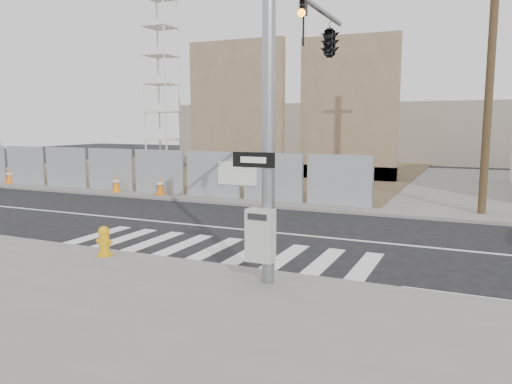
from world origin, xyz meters
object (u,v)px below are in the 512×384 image
at_px(fire_hydrant, 104,241).
at_px(traffic_cone_d, 272,193).
at_px(traffic_cone_b, 116,184).
at_px(signal_pole, 312,63).
at_px(traffic_cone_c, 160,186).
at_px(traffic_cone_a, 9,176).
at_px(crane_tower, 161,43).

bearing_deg(fire_hydrant, traffic_cone_d, 103.83).
bearing_deg(fire_hydrant, traffic_cone_b, 144.84).
bearing_deg(fire_hydrant, signal_pole, 46.10).
relative_size(fire_hydrant, traffic_cone_d, 1.05).
bearing_deg(traffic_cone_c, fire_hydrant, -62.56).
xyz_separation_m(signal_pole, traffic_cone_d, (-3.96, 7.12, -4.32)).
relative_size(traffic_cone_b, traffic_cone_c, 1.00).
bearing_deg(fire_hydrant, traffic_cone_a, 163.70).
distance_m(fire_hydrant, traffic_cone_a, 17.50).
height_order(signal_pole, traffic_cone_a, signal_pole).
distance_m(signal_pole, crane_tower, 26.21).
bearing_deg(fire_hydrant, crane_tower, 137.86).
bearing_deg(crane_tower, traffic_cone_b, -64.66).
distance_m(fire_hydrant, traffic_cone_d, 9.64).
height_order(crane_tower, fire_hydrant, crane_tower).
distance_m(crane_tower, traffic_cone_d, 19.97).
bearing_deg(fire_hydrant, traffic_cone_c, 134.08).
relative_size(signal_pole, traffic_cone_a, 8.84).
height_order(traffic_cone_b, traffic_cone_d, traffic_cone_b).
bearing_deg(traffic_cone_a, traffic_cone_d, 0.42).
height_order(crane_tower, traffic_cone_b, crane_tower).
height_order(signal_pole, crane_tower, crane_tower).
bearing_deg(signal_pole, traffic_cone_a, 159.86).
xyz_separation_m(crane_tower, traffic_cone_d, (13.53, -11.92, -8.56)).
bearing_deg(traffic_cone_a, signal_pole, -20.14).
bearing_deg(traffic_cone_c, traffic_cone_b, -177.22).
height_order(crane_tower, traffic_cone_d, crane_tower).
distance_m(signal_pole, traffic_cone_a, 20.81).
xyz_separation_m(traffic_cone_a, traffic_cone_b, (7.51, -0.40, 0.01)).
xyz_separation_m(signal_pole, traffic_cone_a, (-19.12, 7.01, -4.27)).
height_order(fire_hydrant, traffic_cone_b, traffic_cone_b).
xyz_separation_m(crane_tower, traffic_cone_b, (5.89, -12.44, -8.51)).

